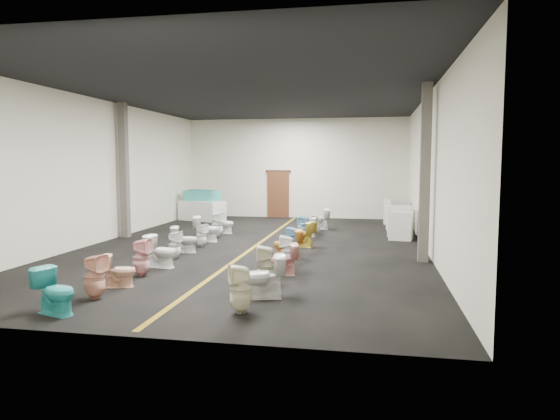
# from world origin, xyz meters

# --- Properties ---
(floor) EXTENTS (16.00, 16.00, 0.00)m
(floor) POSITION_xyz_m (0.00, 0.00, 0.00)
(floor) COLOR black
(floor) RESTS_ON ground
(ceiling) EXTENTS (16.00, 16.00, 0.00)m
(ceiling) POSITION_xyz_m (0.00, 0.00, 4.50)
(ceiling) COLOR black
(ceiling) RESTS_ON ground
(wall_back) EXTENTS (10.00, 0.00, 10.00)m
(wall_back) POSITION_xyz_m (0.00, 8.00, 2.25)
(wall_back) COLOR beige
(wall_back) RESTS_ON ground
(wall_front) EXTENTS (10.00, 0.00, 10.00)m
(wall_front) POSITION_xyz_m (0.00, -8.00, 2.25)
(wall_front) COLOR beige
(wall_front) RESTS_ON ground
(wall_left) EXTENTS (0.00, 16.00, 16.00)m
(wall_left) POSITION_xyz_m (-5.00, 0.00, 2.25)
(wall_left) COLOR beige
(wall_left) RESTS_ON ground
(wall_right) EXTENTS (0.00, 16.00, 16.00)m
(wall_right) POSITION_xyz_m (5.00, 0.00, 2.25)
(wall_right) COLOR beige
(wall_right) RESTS_ON ground
(aisle_stripe) EXTENTS (0.12, 15.60, 0.01)m
(aisle_stripe) POSITION_xyz_m (0.00, 0.00, 0.00)
(aisle_stripe) COLOR #846413
(aisle_stripe) RESTS_ON floor
(back_door) EXTENTS (1.00, 0.10, 2.10)m
(back_door) POSITION_xyz_m (-0.80, 7.94, 1.05)
(back_door) COLOR #562D19
(back_door) RESTS_ON floor
(door_frame) EXTENTS (1.15, 0.08, 0.10)m
(door_frame) POSITION_xyz_m (-0.80, 7.95, 2.12)
(door_frame) COLOR #331C11
(door_frame) RESTS_ON back_door
(column_left) EXTENTS (0.25, 0.25, 4.50)m
(column_left) POSITION_xyz_m (-4.75, 1.00, 2.25)
(column_left) COLOR #59544C
(column_left) RESTS_ON floor
(column_right) EXTENTS (0.25, 0.25, 4.50)m
(column_right) POSITION_xyz_m (4.75, -1.50, 2.25)
(column_right) COLOR #59544C
(column_right) RESTS_ON floor
(display_table) EXTENTS (2.14, 1.56, 0.86)m
(display_table) POSITION_xyz_m (-3.85, 6.14, 0.43)
(display_table) COLOR white
(display_table) RESTS_ON floor
(bathtub) EXTENTS (1.83, 0.91, 0.55)m
(bathtub) POSITION_xyz_m (-3.85, 6.14, 1.07)
(bathtub) COLOR #3EB3A8
(bathtub) RESTS_ON display_table
(appliance_crate_a) EXTENTS (0.83, 0.83, 0.92)m
(appliance_crate_a) POSITION_xyz_m (4.40, 2.12, 0.46)
(appliance_crate_a) COLOR silver
(appliance_crate_a) RESTS_ON floor
(appliance_crate_b) EXTENTS (0.86, 0.86, 1.03)m
(appliance_crate_b) POSITION_xyz_m (4.40, 2.95, 0.51)
(appliance_crate_b) COLOR silver
(appliance_crate_b) RESTS_ON floor
(appliance_crate_c) EXTENTS (0.83, 0.83, 0.91)m
(appliance_crate_c) POSITION_xyz_m (4.40, 4.39, 0.45)
(appliance_crate_c) COLOR silver
(appliance_crate_c) RESTS_ON floor
(appliance_crate_d) EXTENTS (0.96, 0.96, 1.07)m
(appliance_crate_d) POSITION_xyz_m (4.40, 5.94, 0.53)
(appliance_crate_d) COLOR beige
(appliance_crate_d) RESTS_ON floor
(toilet_left_0) EXTENTS (0.87, 0.65, 0.78)m
(toilet_left_0) POSITION_xyz_m (-1.70, -7.22, 0.39)
(toilet_left_0) COLOR teal
(toilet_left_0) RESTS_ON floor
(toilet_left_1) EXTENTS (0.46, 0.45, 0.85)m
(toilet_left_1) POSITION_xyz_m (-1.56, -6.26, 0.42)
(toilet_left_1) COLOR #DF9D83
(toilet_left_1) RESTS_ON floor
(toilet_left_2) EXTENTS (0.72, 0.51, 0.67)m
(toilet_left_2) POSITION_xyz_m (-1.57, -5.33, 0.33)
(toilet_left_2) COLOR #F8BE9B
(toilet_left_2) RESTS_ON floor
(toilet_left_3) EXTENTS (0.39, 0.38, 0.85)m
(toilet_left_3) POSITION_xyz_m (-1.55, -4.38, 0.43)
(toilet_left_3) COLOR #EAA6A6
(toilet_left_3) RESTS_ON floor
(toilet_left_4) EXTENTS (0.82, 0.53, 0.78)m
(toilet_left_4) POSITION_xyz_m (-1.53, -3.40, 0.39)
(toilet_left_4) COLOR white
(toilet_left_4) RESTS_ON floor
(toilet_left_5) EXTENTS (0.38, 0.37, 0.73)m
(toilet_left_5) POSITION_xyz_m (-1.62, -2.33, 0.37)
(toilet_left_5) COLOR white
(toilet_left_5) RESTS_ON floor
(toilet_left_6) EXTENTS (0.79, 0.54, 0.75)m
(toilet_left_6) POSITION_xyz_m (-1.69, -1.43, 0.37)
(toilet_left_6) COLOR silver
(toilet_left_6) RESTS_ON floor
(toilet_left_7) EXTENTS (0.42, 0.41, 0.70)m
(toilet_left_7) POSITION_xyz_m (-1.56, -0.43, 0.35)
(toilet_left_7) COLOR white
(toilet_left_7) RESTS_ON floor
(toilet_left_8) EXTENTS (0.85, 0.56, 0.82)m
(toilet_left_8) POSITION_xyz_m (-1.72, 0.54, 0.41)
(toilet_left_8) COLOR white
(toilet_left_8) RESTS_ON floor
(toilet_left_9) EXTENTS (0.46, 0.46, 0.86)m
(toilet_left_9) POSITION_xyz_m (-1.68, 1.52, 0.43)
(toilet_left_9) COLOR white
(toilet_left_9) RESTS_ON floor
(toilet_left_10) EXTENTS (0.73, 0.44, 0.73)m
(toilet_left_10) POSITION_xyz_m (-1.73, 2.43, 0.36)
(toilet_left_10) COLOR white
(toilet_left_10) RESTS_ON floor
(toilet_right_0) EXTENTS (0.51, 0.50, 0.84)m
(toilet_right_0) POSITION_xyz_m (1.32, -6.61, 0.42)
(toilet_right_0) COLOR beige
(toilet_right_0) RESTS_ON floor
(toilet_right_1) EXTENTS (0.90, 0.65, 0.83)m
(toilet_right_1) POSITION_xyz_m (1.49, -5.64, 0.41)
(toilet_right_1) COLOR white
(toilet_right_1) RESTS_ON floor
(toilet_right_2) EXTENTS (0.46, 0.46, 0.85)m
(toilet_right_2) POSITION_xyz_m (1.35, -4.75, 0.43)
(toilet_right_2) COLOR beige
(toilet_right_2) RESTS_ON floor
(toilet_right_3) EXTENTS (0.79, 0.58, 0.72)m
(toilet_right_3) POSITION_xyz_m (1.49, -3.71, 0.36)
(toilet_right_3) COLOR pink
(toilet_right_3) RESTS_ON floor
(toilet_right_4) EXTENTS (0.38, 0.37, 0.77)m
(toilet_right_4) POSITION_xyz_m (1.46, -2.80, 0.39)
(toilet_right_4) COLOR white
(toilet_right_4) RESTS_ON floor
(toilet_right_5) EXTENTS (0.84, 0.62, 0.77)m
(toilet_right_5) POSITION_xyz_m (1.29, -1.76, 0.38)
(toilet_right_5) COLOR orange
(toilet_right_5) RESTS_ON floor
(toilet_right_6) EXTENTS (0.41, 0.40, 0.72)m
(toilet_right_6) POSITION_xyz_m (1.31, -0.88, 0.36)
(toilet_right_6) COLOR #68A5CE
(toilet_right_6) RESTS_ON floor
(toilet_right_7) EXTENTS (0.87, 0.68, 0.78)m
(toilet_right_7) POSITION_xyz_m (1.42, 0.11, 0.39)
(toilet_right_7) COLOR gold
(toilet_right_7) RESTS_ON floor
(toilet_right_8) EXTENTS (0.42, 0.41, 0.83)m
(toilet_right_8) POSITION_xyz_m (1.33, 1.12, 0.41)
(toilet_right_8) COLOR #6DA6CB
(toilet_right_8) RESTS_ON floor
(toilet_right_9) EXTENTS (0.66, 0.38, 0.67)m
(toilet_right_9) POSITION_xyz_m (1.29, 2.14, 0.33)
(toilet_right_9) COLOR silver
(toilet_right_9) RESTS_ON floor
(toilet_right_10) EXTENTS (0.36, 0.36, 0.68)m
(toilet_right_10) POSITION_xyz_m (1.48, 3.02, 0.34)
(toilet_right_10) COLOR #F5ECC5
(toilet_right_10) RESTS_ON floor
(toilet_right_11) EXTENTS (0.85, 0.62, 0.78)m
(toilet_right_11) POSITION_xyz_m (1.50, 4.12, 0.39)
(toilet_right_11) COLOR white
(toilet_right_11) RESTS_ON floor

